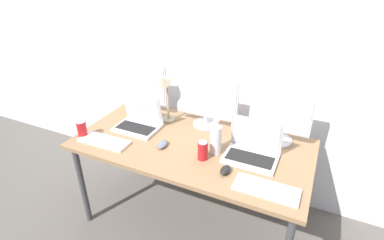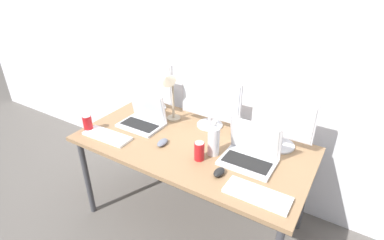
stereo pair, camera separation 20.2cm
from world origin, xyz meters
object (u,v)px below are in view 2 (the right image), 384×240
work_desk (192,149)px  water_bottle (214,139)px  monitor_left (152,85)px  monitor_center (210,102)px  soda_can_near_keyboard (199,151)px  laptop_secondary (250,153)px  mouse_by_keyboard (219,172)px  desk_lamp (169,88)px  monitor_right (282,122)px  keyboard_main (257,195)px  soda_can_by_laptop (88,123)px  laptop_silver (144,118)px  mouse_by_laptop (162,142)px  keyboard_aux (107,136)px

work_desk → water_bottle: size_ratio=6.61×
monitor_left → monitor_center: size_ratio=0.87×
work_desk → soda_can_near_keyboard: bearing=-45.4°
laptop_secondary → mouse_by_keyboard: laptop_secondary is taller
laptop_secondary → desk_lamp: bearing=167.2°
monitor_right → keyboard_main: bearing=-84.5°
monitor_left → soda_can_by_laptop: size_ratio=3.34×
laptop_silver → mouse_by_laptop: laptop_silver is taller
monitor_center → mouse_by_keyboard: (0.33, -0.50, -0.18)m
work_desk → keyboard_main: bearing=-25.2°
monitor_center → keyboard_main: monitor_center is taller
monitor_left → soda_can_near_keyboard: (0.71, -0.43, -0.15)m
monitor_right → desk_lamp: desk_lamp is taller
water_bottle → soda_can_near_keyboard: 0.12m
laptop_secondary → water_bottle: laptop_secondary is taller
monitor_left → soda_can_by_laptop: bearing=-108.1°
monitor_left → laptop_silver: bearing=-67.3°
monitor_center → keyboard_aux: (-0.55, -0.54, -0.19)m
monitor_left → laptop_silver: size_ratio=1.29×
work_desk → monitor_right: bearing=27.5°
keyboard_aux → water_bottle: water_bottle is taller
work_desk → water_bottle: bearing=-13.0°
laptop_silver → mouse_by_laptop: (0.30, -0.16, -0.04)m
laptop_silver → laptop_secondary: size_ratio=0.97×
monitor_center → keyboard_aux: monitor_center is taller
keyboard_main → desk_lamp: 1.04m
laptop_secondary → mouse_by_laptop: (-0.59, -0.14, -0.04)m
monitor_right → soda_can_by_laptop: size_ratio=3.33×
mouse_by_keyboard → soda_can_by_laptop: size_ratio=0.75×
water_bottle → soda_can_by_laptop: water_bottle is taller
mouse_by_laptop → water_bottle: 0.38m
keyboard_aux → mouse_by_laptop: mouse_by_laptop is taller
keyboard_main → water_bottle: (-0.39, 0.23, 0.10)m
monitor_left → soda_can_near_keyboard: 0.84m
laptop_silver → mouse_by_laptop: bearing=-28.2°
water_bottle → soda_can_by_laptop: bearing=-166.7°
keyboard_aux → soda_can_by_laptop: bearing=179.9°
monitor_right → mouse_by_laptop: 0.82m
laptop_silver → water_bottle: bearing=-6.4°
monitor_center → water_bottle: monitor_center is taller
monitor_center → soda_can_near_keyboard: (0.15, -0.42, -0.14)m
desk_lamp → water_bottle: bearing=-24.1°
water_bottle → desk_lamp: size_ratio=0.60×
mouse_by_laptop → soda_can_near_keyboard: 0.31m
monitor_left → monitor_center: bearing=-1.1°
monitor_right → water_bottle: monitor_right is taller
soda_can_near_keyboard → work_desk: bearing=134.6°
keyboard_main → water_bottle: 0.47m
desk_lamp → soda_can_near_keyboard: bearing=-35.6°
mouse_by_keyboard → soda_can_near_keyboard: soda_can_near_keyboard is taller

